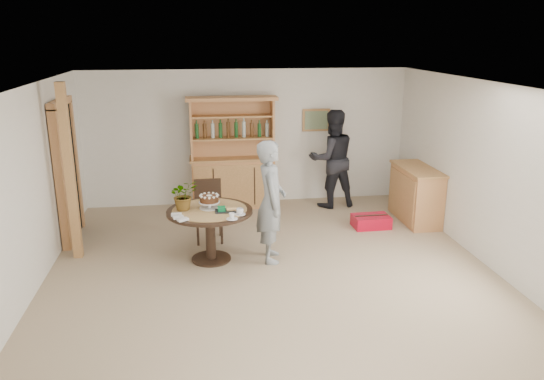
{
  "coord_description": "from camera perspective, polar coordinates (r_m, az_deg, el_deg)",
  "views": [
    {
      "loc": [
        -0.93,
        -6.23,
        3.11
      ],
      "look_at": [
        0.06,
        0.66,
        1.05
      ],
      "focal_mm": 35.0,
      "sensor_mm": 36.0,
      "label": 1
    }
  ],
  "objects": [
    {
      "name": "coffee_cup_a",
      "position": [
        7.17,
        -3.47,
        -2.35
      ],
      "size": [
        0.15,
        0.15,
        0.09
      ],
      "color": "white",
      "rests_on": "dining_table"
    },
    {
      "name": "birthday_cake",
      "position": [
        7.44,
        -6.77,
        -1.06
      ],
      "size": [
        0.3,
        0.3,
        0.2
      ],
      "color": "white",
      "rests_on": "dining_table"
    },
    {
      "name": "teen_boy",
      "position": [
        7.37,
        -0.11,
        -1.25
      ],
      "size": [
        0.47,
        0.66,
        1.73
      ],
      "primitive_type": "imported",
      "rotation": [
        0.0,
        0.0,
        1.49
      ],
      "color": "gray",
      "rests_on": "ground"
    },
    {
      "name": "coffee_cup_b",
      "position": [
        7.0,
        -4.33,
        -2.88
      ],
      "size": [
        0.15,
        0.15,
        0.08
      ],
      "color": "white",
      "rests_on": "dining_table"
    },
    {
      "name": "sideboard",
      "position": [
        9.39,
        15.22,
        -0.43
      ],
      "size": [
        0.54,
        1.26,
        0.94
      ],
      "color": "tan",
      "rests_on": "ground"
    },
    {
      "name": "hutch",
      "position": [
        9.79,
        -4.23,
        2.12
      ],
      "size": [
        1.62,
        0.54,
        2.04
      ],
      "color": "tan",
      "rests_on": "ground"
    },
    {
      "name": "red_suitcase",
      "position": [
        9.01,
        10.6,
        -3.33
      ],
      "size": [
        0.61,
        0.41,
        0.21
      ],
      "rotation": [
        0.0,
        0.0,
        0.02
      ],
      "color": "red",
      "rests_on": "ground"
    },
    {
      "name": "dining_table",
      "position": [
        7.48,
        -6.69,
        -3.21
      ],
      "size": [
        1.2,
        1.2,
        0.76
      ],
      "color": "black",
      "rests_on": "ground"
    },
    {
      "name": "ground",
      "position": [
        7.02,
        0.31,
        -9.8
      ],
      "size": [
        7.0,
        7.0,
        0.0
      ],
      "primitive_type": "plane",
      "color": "tan",
      "rests_on": "ground"
    },
    {
      "name": "gift_tray",
      "position": [
        7.31,
        -5.02,
        -2.12
      ],
      "size": [
        0.3,
        0.2,
        0.08
      ],
      "color": "black",
      "rests_on": "dining_table"
    },
    {
      "name": "napkins",
      "position": [
        7.13,
        -9.95,
        -2.89
      ],
      "size": [
        0.24,
        0.33,
        0.03
      ],
      "color": "white",
      "rests_on": "dining_table"
    },
    {
      "name": "doorway",
      "position": [
        8.7,
        -21.26,
        2.03
      ],
      "size": [
        0.13,
        1.1,
        2.18
      ],
      "color": "black",
      "rests_on": "ground"
    },
    {
      "name": "adult_person",
      "position": [
        9.8,
        6.47,
        3.36
      ],
      "size": [
        0.96,
        0.79,
        1.81
      ],
      "primitive_type": "imported",
      "rotation": [
        0.0,
        0.0,
        3.27
      ],
      "color": "black",
      "rests_on": "ground"
    },
    {
      "name": "room_shell",
      "position": [
        6.45,
        0.35,
        4.23
      ],
      "size": [
        6.04,
        7.04,
        2.52
      ],
      "color": "white",
      "rests_on": "ground"
    },
    {
      "name": "dining_chair",
      "position": [
        8.29,
        -6.86,
        -1.74
      ],
      "size": [
        0.43,
        0.43,
        0.95
      ],
      "rotation": [
        0.0,
        0.0,
        0.01
      ],
      "color": "black",
      "rests_on": "ground"
    },
    {
      "name": "pine_post",
      "position": [
        7.86,
        -20.93,
        1.68
      ],
      "size": [
        0.12,
        0.12,
        2.5
      ],
      "primitive_type": "cube",
      "color": "tan",
      "rests_on": "ground"
    },
    {
      "name": "flower_vase",
      "position": [
        7.42,
        -9.49,
        -0.52
      ],
      "size": [
        0.47,
        0.44,
        0.42
      ],
      "primitive_type": "imported",
      "rotation": [
        0.0,
        0.0,
        0.35
      ],
      "color": "#3F7233",
      "rests_on": "dining_table"
    }
  ]
}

